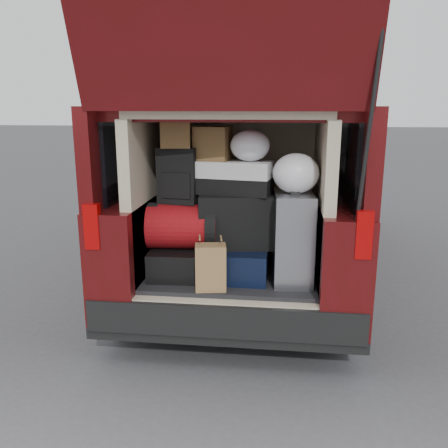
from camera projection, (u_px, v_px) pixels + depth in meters
The scene contains 15 objects.
ground at pixel (229, 351), 3.55m from camera, with size 80.00×80.00×0.00m, color #3C3C3F.
minivan at pixel (248, 189), 5.11m from camera, with size 1.90×5.35×2.77m.
load_floor at pixel (233, 302), 3.75m from camera, with size 1.24×1.05×0.55m, color black.
black_hardshell at pixel (178, 260), 3.57m from camera, with size 0.38×0.52×0.21m, color black.
navy_hardshell at pixel (240, 261), 3.51m from camera, with size 0.41×0.50×0.22m, color black.
silver_roller at pixel (293, 237), 3.37m from camera, with size 0.27×0.43×0.64m, color white.
kraft_bag at pixel (211, 267), 3.23m from camera, with size 0.21×0.13×0.32m, color #9C7446.
red_duffel at pixel (183, 226), 3.48m from camera, with size 0.50×0.33×0.33m, color maroon.
black_soft_case at pixel (236, 220), 3.49m from camera, with size 0.54×0.33×0.39m, color black.
backpack at pixel (179, 175), 3.45m from camera, with size 0.28×0.17×0.41m, color black.
twotone_duffel at pixel (235, 177), 3.43m from camera, with size 0.53×0.27×0.24m, color silver.
grocery_sack_lower at pixel (176, 134), 3.35m from camera, with size 0.21×0.17×0.19m, color brown.
grocery_sack_upper at pixel (213, 143), 3.41m from camera, with size 0.24×0.20×0.24m, color brown.
plastic_bag_center at pixel (250, 145), 3.34m from camera, with size 0.28×0.26×0.22m, color white.
plastic_bag_right at pixel (296, 173), 3.24m from camera, with size 0.32×0.30×0.28m, color white.
Camera 1 is at (0.34, -3.19, 1.78)m, focal length 38.00 mm.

